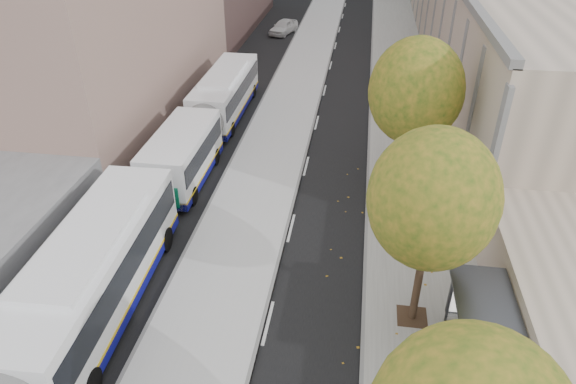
% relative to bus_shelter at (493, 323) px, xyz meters
% --- Properties ---
extents(bus_platform, '(4.25, 150.00, 0.15)m').
position_rel_bus_shelter_xyz_m(bus_platform, '(-9.56, 24.04, -2.11)').
color(bus_platform, silver).
rests_on(bus_platform, ground).
extents(sidewalk, '(4.75, 150.00, 0.08)m').
position_rel_bus_shelter_xyz_m(sidewalk, '(-1.56, 24.04, -2.15)').
color(sidewalk, gray).
rests_on(sidewalk, ground).
extents(bus_shelter, '(1.90, 4.40, 2.53)m').
position_rel_bus_shelter_xyz_m(bus_shelter, '(0.00, 0.00, 0.00)').
color(bus_shelter, '#383A3F').
rests_on(bus_shelter, sidewalk).
extents(tree_c, '(4.20, 4.20, 7.28)m').
position_rel_bus_shelter_xyz_m(tree_c, '(-2.09, 2.04, 3.06)').
color(tree_c, '#321F16').
rests_on(tree_c, sidewalk).
extents(tree_d, '(4.40, 4.40, 7.60)m').
position_rel_bus_shelter_xyz_m(tree_d, '(-2.09, 11.04, 3.28)').
color(tree_d, '#321F16').
rests_on(tree_d, sidewalk).
extents(bus_near, '(3.51, 19.37, 3.21)m').
position_rel_bus_shelter_xyz_m(bus_near, '(-13.51, -3.52, -0.43)').
color(bus_near, white).
rests_on(bus_near, ground).
extents(bus_far, '(2.55, 17.06, 2.84)m').
position_rel_bus_shelter_xyz_m(bus_far, '(-13.56, 15.65, -0.64)').
color(bus_far, white).
rests_on(bus_far, ground).
extents(distant_car, '(2.85, 4.50, 1.43)m').
position_rel_bus_shelter_xyz_m(distant_car, '(-12.91, 40.58, -1.48)').
color(distant_car, silver).
rests_on(distant_car, ground).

